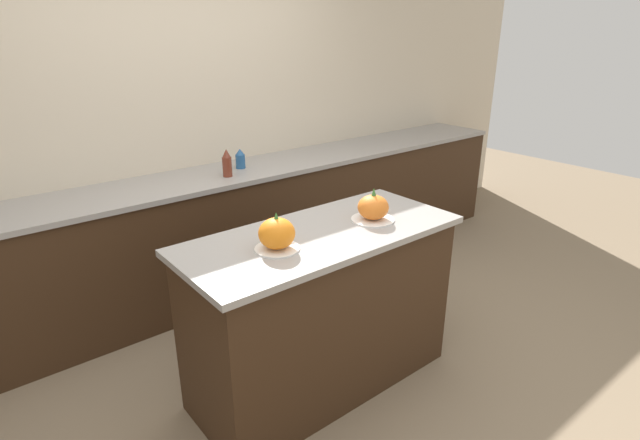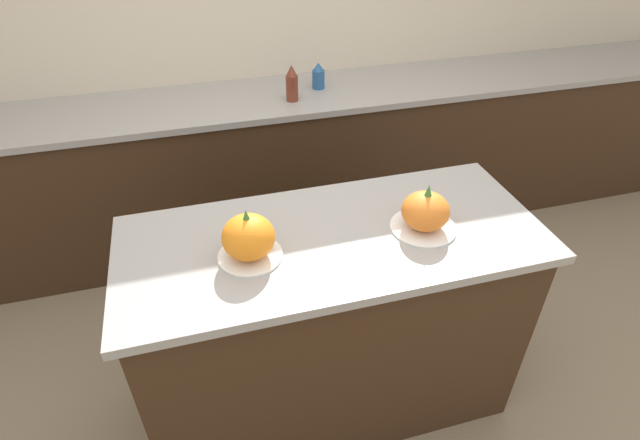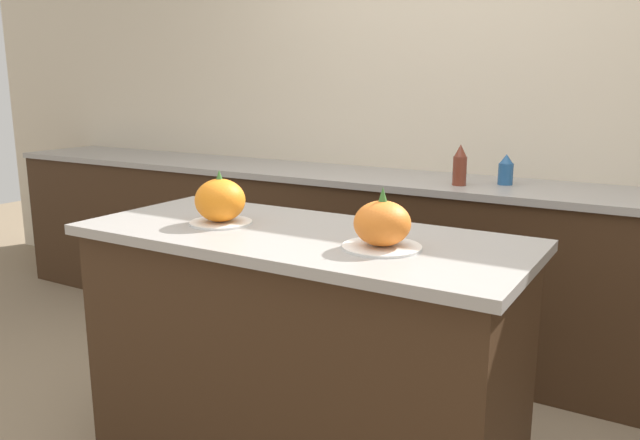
{
  "view_description": "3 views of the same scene",
  "coord_description": "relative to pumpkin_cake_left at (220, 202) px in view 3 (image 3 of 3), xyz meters",
  "views": [
    {
      "loc": [
        -1.51,
        -1.85,
        1.93
      ],
      "look_at": [
        -0.03,
        -0.02,
        1.02
      ],
      "focal_mm": 28.0,
      "sensor_mm": 36.0,
      "label": 1
    },
    {
      "loc": [
        -0.42,
        -1.33,
        2.03
      ],
      "look_at": [
        -0.06,
        -0.05,
        1.06
      ],
      "focal_mm": 28.0,
      "sensor_mm": 36.0,
      "label": 2
    },
    {
      "loc": [
        1.09,
        -1.68,
        1.42
      ],
      "look_at": [
        0.06,
        0.04,
        0.98
      ],
      "focal_mm": 35.0,
      "sensor_mm": 36.0,
      "label": 3
    }
  ],
  "objects": [
    {
      "name": "pumpkin_cake_left",
      "position": [
        0.0,
        0.0,
        0.0
      ],
      "size": [
        0.22,
        0.22,
        0.19
      ],
      "color": "white",
      "rests_on": "kitchen_island"
    },
    {
      "name": "back_counter",
      "position": [
        0.3,
        1.36,
        -0.55
      ],
      "size": [
        6.0,
        0.6,
        0.94
      ],
      "color": "#382314",
      "rests_on": "ground_plane"
    },
    {
      "name": "wall_back",
      "position": [
        0.3,
        1.69,
        0.23
      ],
      "size": [
        8.0,
        0.06,
        2.5
      ],
      "color": "beige",
      "rests_on": "ground_plane"
    },
    {
      "name": "bottle_short",
      "position": [
        0.62,
        1.39,
        -0.01
      ],
      "size": [
        0.07,
        0.07,
        0.15
      ],
      "color": "#235184",
      "rests_on": "back_counter"
    },
    {
      "name": "kitchen_island",
      "position": [
        0.3,
        0.03,
        -0.55
      ],
      "size": [
        1.52,
        0.65,
        0.94
      ],
      "color": "#382314",
      "rests_on": "ground_plane"
    },
    {
      "name": "bottle_tall",
      "position": [
        0.44,
        1.26,
        0.02
      ],
      "size": [
        0.07,
        0.07,
        0.2
      ],
      "color": "maroon",
      "rests_on": "back_counter"
    },
    {
      "name": "pumpkin_cake_right",
      "position": [
        0.63,
        -0.01,
        -0.01
      ],
      "size": [
        0.24,
        0.24,
        0.18
      ],
      "color": "white",
      "rests_on": "kitchen_island"
    }
  ]
}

